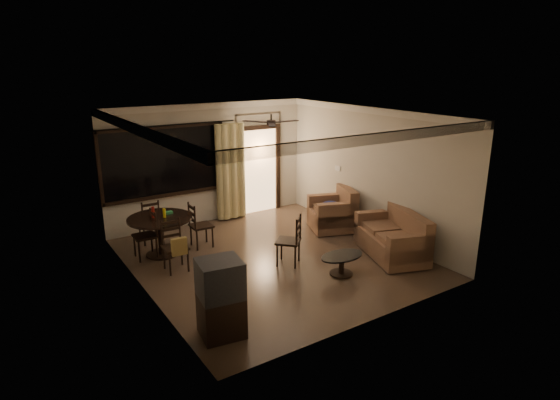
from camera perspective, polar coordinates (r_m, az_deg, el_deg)
ground at (r=9.24m, az=-0.99°, el=-7.10°), size 5.50×5.50×0.00m
room_shell at (r=10.45m, az=-3.47°, el=6.20°), size 5.50×6.70×5.50m
dining_table at (r=9.47m, az=-14.39°, el=-3.01°), size 1.25×1.25×1.00m
dining_chair_west at (r=9.53m, az=-16.00°, el=-5.17°), size 0.43×0.43×0.95m
dining_chair_east at (r=9.84m, az=-9.60°, el=-4.05°), size 0.43×0.43×0.95m
dining_chair_south at (r=8.82m, az=-12.58°, el=-6.56°), size 0.43×0.49×0.95m
dining_chair_north at (r=10.30m, az=-15.57°, el=-3.49°), size 0.43×0.43×0.95m
tv_cabinet at (r=6.65m, az=-7.22°, el=-11.79°), size 0.67×0.61×1.13m
sofa at (r=9.52m, az=13.73°, el=-4.55°), size 1.38×1.86×0.89m
armchair at (r=10.72m, az=6.64°, el=-1.58°), size 1.20×1.20×0.94m
coffee_table at (r=8.55m, az=7.52°, el=-7.45°), size 0.85×0.51×0.38m
side_chair at (r=8.88m, az=1.09°, el=-6.08°), size 0.61×0.61×0.97m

